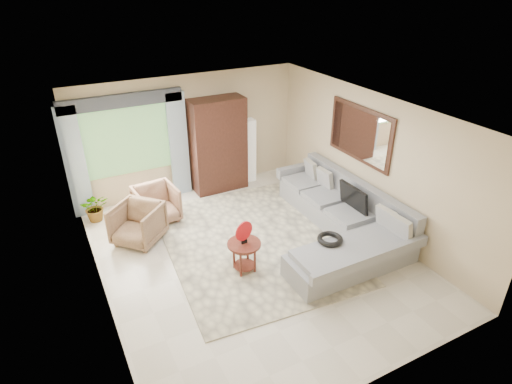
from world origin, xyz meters
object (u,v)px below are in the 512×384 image
armchair_left (138,224)px  floor_lamp (249,151)px  sectional_sofa (341,222)px  tv_screen (354,198)px  potted_plant (95,207)px  armoire (218,145)px  coffee_table (244,256)px  armchair_right (157,204)px

armchair_left → floor_lamp: (3.00, 1.39, 0.38)m
armchair_left → floor_lamp: size_ratio=0.54×
sectional_sofa → tv_screen: 0.51m
potted_plant → armoire: bearing=3.5°
coffee_table → floor_lamp: (1.67, 3.09, 0.46)m
armchair_right → armoire: size_ratio=0.38×
armchair_left → armchair_right: armchair_left is taller
coffee_table → potted_plant: 3.44m
potted_plant → floor_lamp: size_ratio=0.39×
armchair_right → armoire: 1.97m
coffee_table → armchair_right: 2.42m
tv_screen → armchair_right: 3.84m
tv_screen → armchair_left: (-3.70, 1.54, -0.35)m
armoire → tv_screen: bearing=-62.4°
coffee_table → armoire: (0.87, 3.03, 0.76)m
armchair_left → potted_plant: 1.29m
tv_screen → potted_plant: 5.07m
sectional_sofa → armchair_left: 3.78m
tv_screen → floor_lamp: size_ratio=0.49×
tv_screen → floor_lamp: bearing=103.5°
armchair_left → sectional_sofa: bearing=22.3°
potted_plant → armoire: size_ratio=0.28×
tv_screen → armchair_right: bearing=146.4°
potted_plant → floor_lamp: (3.57, 0.23, 0.45)m
tv_screen → potted_plant: size_ratio=1.25×
armoire → coffee_table: bearing=-105.9°
tv_screen → coffee_table: tv_screen is taller
potted_plant → armchair_right: bearing=-28.1°
tv_screen → armoire: 3.25m
sectional_sofa → armchair_right: (-2.92, 2.15, 0.08)m
tv_screen → armoire: bearing=117.6°
tv_screen → sectional_sofa: bearing=-172.9°
coffee_table → floor_lamp: floor_lamp is taller
coffee_table → armoire: 3.24m
tv_screen → potted_plant: tv_screen is taller
sectional_sofa → armoire: size_ratio=1.65×
armchair_left → armoire: (2.20, 1.33, 0.68)m
armchair_right → tv_screen: bearing=-38.5°
tv_screen → floor_lamp: floor_lamp is taller
potted_plant → sectional_sofa: bearing=-34.3°
sectional_sofa → armchair_left: (-3.43, 1.57, 0.09)m
floor_lamp → sectional_sofa: bearing=-81.7°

